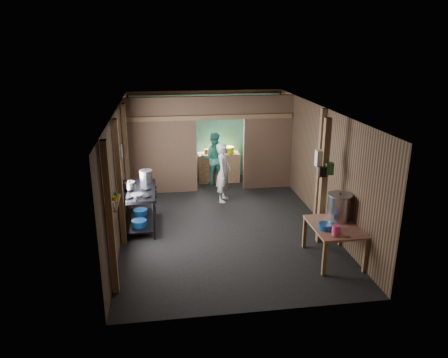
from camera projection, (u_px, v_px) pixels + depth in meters
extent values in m
cube|color=black|center=(223.00, 221.00, 9.95)|extent=(4.50, 7.00, 0.00)
cube|color=#4D463F|center=(223.00, 109.00, 9.13)|extent=(4.50, 7.00, 0.00)
cube|color=brown|center=(206.00, 134.00, 12.83)|extent=(4.50, 0.00, 2.60)
cube|color=brown|center=(257.00, 236.00, 6.25)|extent=(4.50, 0.00, 2.60)
cube|color=brown|center=(119.00, 172.00, 9.23)|extent=(0.00, 7.00, 2.60)
cube|color=brown|center=(319.00, 164.00, 9.85)|extent=(0.00, 7.00, 2.60)
cube|color=brown|center=(162.00, 146.00, 11.42)|extent=(1.85, 0.10, 2.60)
cube|color=brown|center=(268.00, 143.00, 11.82)|extent=(1.35, 0.10, 2.60)
cube|color=brown|center=(220.00, 107.00, 11.33)|extent=(1.30, 0.10, 0.60)
cube|color=#60AFAF|center=(206.00, 137.00, 12.79)|extent=(4.40, 0.06, 2.50)
cube|color=#967650|center=(219.00, 167.00, 12.63)|extent=(1.20, 0.50, 0.85)
cylinder|color=silver|center=(215.00, 115.00, 12.58)|extent=(0.20, 0.03, 0.20)
cube|color=#967650|center=(110.00, 220.00, 6.79)|extent=(0.10, 0.12, 2.60)
cube|color=#967650|center=(120.00, 184.00, 8.49)|extent=(0.10, 0.12, 2.60)
cube|color=#967650|center=(127.00, 157.00, 10.37)|extent=(0.10, 0.12, 2.60)
cube|color=#967650|center=(320.00, 166.00, 9.65)|extent=(0.10, 0.12, 2.60)
cube|color=#967650|center=(323.00, 182.00, 8.57)|extent=(0.12, 0.12, 2.60)
cube|color=#967650|center=(211.00, 117.00, 11.32)|extent=(4.40, 0.12, 0.12)
cylinder|color=gray|center=(122.00, 152.00, 9.50)|extent=(0.03, 0.34, 0.34)
cylinder|color=black|center=(123.00, 152.00, 9.91)|extent=(0.03, 0.30, 0.30)
cube|color=#967650|center=(115.00, 203.00, 7.24)|extent=(0.14, 0.80, 0.03)
cylinder|color=silver|center=(113.00, 205.00, 6.98)|extent=(0.07, 0.07, 0.10)
cylinder|color=#B2B908|center=(114.00, 199.00, 7.22)|extent=(0.08, 0.08, 0.10)
cylinder|color=#286931|center=(115.00, 195.00, 7.42)|extent=(0.06, 0.06, 0.10)
cube|color=silver|center=(321.00, 158.00, 8.49)|extent=(0.22, 0.15, 0.32)
cube|color=#286931|center=(329.00, 169.00, 8.43)|extent=(0.16, 0.12, 0.24)
cube|color=black|center=(322.00, 172.00, 8.41)|extent=(0.14, 0.10, 0.20)
cylinder|color=navy|center=(139.00, 223.00, 9.26)|extent=(0.33, 0.33, 0.14)
cylinder|color=navy|center=(140.00, 212.00, 9.85)|extent=(0.32, 0.32, 0.13)
cylinder|color=navy|center=(326.00, 226.00, 7.89)|extent=(0.29, 0.29, 0.11)
cylinder|color=#FA3D76|center=(336.00, 230.00, 7.65)|extent=(0.18, 0.18, 0.17)
cube|color=#B0AFBA|center=(342.00, 237.00, 7.57)|extent=(0.30, 0.09, 0.01)
cylinder|color=#B2B908|center=(228.00, 150.00, 12.50)|extent=(0.33, 0.33, 0.18)
cylinder|color=#BB3400|center=(206.00, 151.00, 12.42)|extent=(0.12, 0.12, 0.14)
imported|color=silver|center=(224.00, 172.00, 10.97)|extent=(0.54, 0.66, 1.55)
imported|color=teal|center=(214.00, 158.00, 12.31)|extent=(0.77, 0.62, 1.53)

